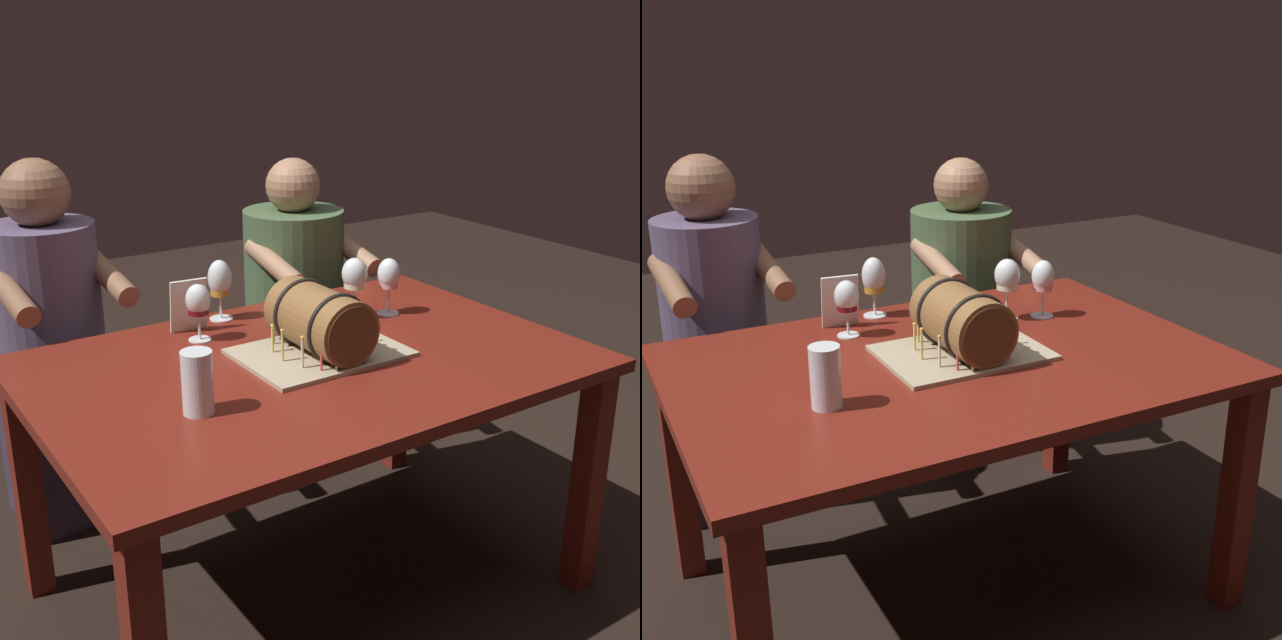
# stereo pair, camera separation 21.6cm
# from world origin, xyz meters

# --- Properties ---
(ground_plane) EXTENTS (8.00, 8.00, 0.00)m
(ground_plane) POSITION_xyz_m (0.00, 0.00, 0.00)
(ground_plane) COLOR black
(dining_table) EXTENTS (1.46, 0.99, 0.73)m
(dining_table) POSITION_xyz_m (0.00, 0.00, 0.64)
(dining_table) COLOR maroon
(dining_table) RESTS_ON ground
(barrel_cake) EXTENTS (0.44, 0.32, 0.20)m
(barrel_cake) POSITION_xyz_m (0.04, 0.01, 0.82)
(barrel_cake) COLOR tan
(barrel_cake) RESTS_ON dining_table
(wine_glass_white) EXTENTS (0.08, 0.08, 0.19)m
(wine_glass_white) POSITION_xyz_m (0.30, 0.20, 0.86)
(wine_glass_white) COLOR white
(wine_glass_white) RESTS_ON dining_table
(wine_glass_amber) EXTENTS (0.07, 0.07, 0.19)m
(wine_glass_amber) POSITION_xyz_m (-0.04, 0.42, 0.85)
(wine_glass_amber) COLOR white
(wine_glass_amber) RESTS_ON dining_table
(wine_glass_red) EXTENTS (0.07, 0.07, 0.17)m
(wine_glass_red) POSITION_xyz_m (-0.18, 0.29, 0.84)
(wine_glass_red) COLOR white
(wine_glass_red) RESTS_ON dining_table
(wine_glass_rose) EXTENTS (0.07, 0.07, 0.18)m
(wine_glass_rose) POSITION_xyz_m (0.41, 0.18, 0.85)
(wine_glass_rose) COLOR white
(wine_glass_rose) RESTS_ON dining_table
(beer_pint) EXTENTS (0.07, 0.07, 0.15)m
(beer_pint) POSITION_xyz_m (-0.39, -0.14, 0.80)
(beer_pint) COLOR white
(beer_pint) RESTS_ON dining_table
(menu_card) EXTENTS (0.11, 0.04, 0.16)m
(menu_card) POSITION_xyz_m (-0.17, 0.38, 0.81)
(menu_card) COLOR silver
(menu_card) RESTS_ON dining_table
(person_seated_left) EXTENTS (0.39, 0.48, 1.21)m
(person_seated_left) POSITION_xyz_m (-0.46, 0.80, 0.56)
(person_seated_left) COLOR #372D40
(person_seated_left) RESTS_ON ground
(person_seated_right) EXTENTS (0.41, 0.48, 1.14)m
(person_seated_right) POSITION_xyz_m (0.46, 0.80, 0.54)
(person_seated_right) COLOR #2A3A24
(person_seated_right) RESTS_ON ground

